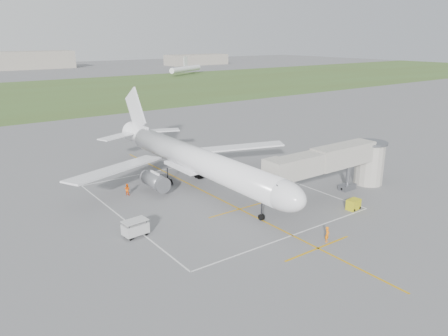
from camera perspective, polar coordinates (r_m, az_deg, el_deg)
ground at (r=66.67m, az=-3.28°, el=-2.75°), size 700.00×700.00×0.00m
grass_strip at (r=187.33m, az=-25.73°, el=8.40°), size 700.00×120.00×0.02m
apron_markings at (r=62.16m, az=-0.35°, el=-4.20°), size 28.20×60.00×0.01m
airliner at (r=65.94m, az=-3.70°, el=1.03°), size 38.93×46.75×13.52m
jet_bridge at (r=65.74m, az=14.85°, el=0.76°), size 23.40×5.00×7.20m
gpu_unit at (r=61.22m, az=16.56°, el=-4.58°), size 2.00×1.51×1.42m
baggage_cart at (r=52.08m, az=-11.51°, el=-7.69°), size 2.98×1.94×1.98m
ramp_worker_nose at (r=51.12m, az=13.33°, el=-8.43°), size 0.79×0.68×1.84m
ramp_worker_wing at (r=65.34m, az=-12.53°, el=-2.74°), size 1.03×1.08×1.75m
distant_aircraft at (r=230.24m, az=-23.98°, el=10.81°), size 201.48×26.41×8.85m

